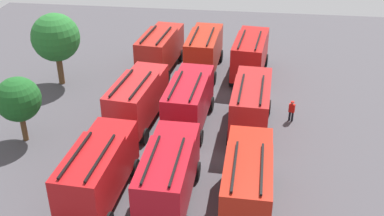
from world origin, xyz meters
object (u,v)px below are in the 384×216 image
at_px(traffic_cone_0, 73,173).
at_px(fire_truck_0, 247,180).
at_px(firefighter_1, 292,110).
at_px(fire_truck_3, 169,174).
at_px(fire_truck_7, 138,98).
at_px(fire_truck_8, 160,49).
at_px(firefighter_0, 144,49).
at_px(fire_truck_2, 250,53).
at_px(tree_1, 56,38).
at_px(fire_truck_1, 251,103).
at_px(tree_0, 18,99).
at_px(fire_truck_4, 189,100).
at_px(fire_truck_6, 98,170).
at_px(fire_truck_5, 204,49).

bearing_deg(traffic_cone_0, fire_truck_0, -99.15).
height_order(firefighter_1, traffic_cone_0, firefighter_1).
height_order(fire_truck_3, traffic_cone_0, fire_truck_3).
relative_size(fire_truck_0, fire_truck_7, 0.98).
bearing_deg(fire_truck_8, firefighter_0, 43.45).
bearing_deg(fire_truck_8, fire_truck_3, -161.49).
height_order(fire_truck_2, tree_1, tree_1).
height_order(firefighter_1, tree_1, tree_1).
bearing_deg(firefighter_1, fire_truck_8, 76.80).
height_order(fire_truck_2, fire_truck_3, same).
distance_m(fire_truck_1, tree_0, 15.80).
relative_size(fire_truck_8, tree_1, 1.21).
relative_size(fire_truck_0, firefighter_0, 4.54).
bearing_deg(traffic_cone_0, fire_truck_3, -104.89).
bearing_deg(firefighter_0, traffic_cone_0, -129.59).
bearing_deg(fire_truck_2, tree_1, 108.27).
xyz_separation_m(fire_truck_2, fire_truck_8, (0.12, 7.95, 0.00)).
relative_size(fire_truck_1, tree_0, 1.55).
bearing_deg(fire_truck_1, tree_1, 73.78).
bearing_deg(fire_truck_7, fire_truck_2, -32.90).
distance_m(fire_truck_4, fire_truck_6, 9.64).
bearing_deg(fire_truck_0, fire_truck_1, 1.11).
bearing_deg(fire_truck_5, traffic_cone_0, 161.80).
distance_m(fire_truck_3, fire_truck_5, 18.26).
bearing_deg(firefighter_1, fire_truck_2, 44.46).
distance_m(fire_truck_5, firefighter_0, 6.70).
bearing_deg(fire_truck_1, firefighter_1, -57.77).
height_order(fire_truck_3, fire_truck_7, same).
bearing_deg(firefighter_0, fire_truck_5, -62.01).
height_order(fire_truck_0, fire_truck_6, same).
bearing_deg(tree_0, firefighter_0, -18.10).
bearing_deg(fire_truck_1, firefighter_0, 43.48).
distance_m(fire_truck_6, firefighter_0, 21.13).
bearing_deg(tree_1, fire_truck_4, -115.70).
relative_size(fire_truck_4, fire_truck_5, 1.00).
height_order(tree_1, traffic_cone_0, tree_1).
relative_size(fire_truck_5, fire_truck_7, 0.98).
xyz_separation_m(fire_truck_3, fire_truck_5, (18.26, -0.03, 0.00)).
xyz_separation_m(firefighter_1, traffic_cone_0, (-8.75, 13.65, -0.53)).
distance_m(firefighter_0, tree_0, 16.40).
bearing_deg(fire_truck_5, fire_truck_6, 170.45).
xyz_separation_m(fire_truck_0, tree_0, (5.45, 15.38, 1.01)).
relative_size(firefighter_1, traffic_cone_0, 2.25).
distance_m(fire_truck_4, tree_0, 11.53).
xyz_separation_m(fire_truck_1, traffic_cone_0, (-7.06, 10.64, -1.80)).
relative_size(fire_truck_8, firefighter_1, 4.63).
distance_m(fire_truck_2, fire_truck_3, 18.32).
xyz_separation_m(fire_truck_3, firefighter_0, (20.85, 6.01, -1.27)).
bearing_deg(traffic_cone_0, tree_1, 23.63).
bearing_deg(fire_truck_5, firefighter_1, -134.24).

